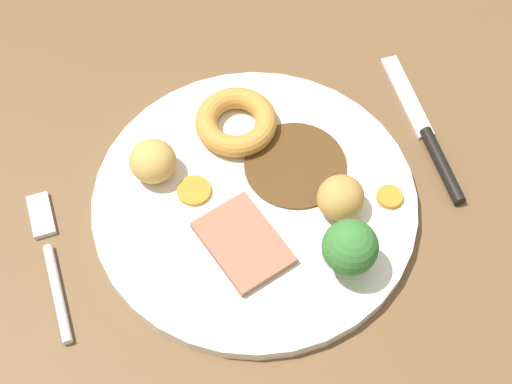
{
  "coord_description": "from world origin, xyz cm",
  "views": [
    {
      "loc": [
        -14.34,
        -30.9,
        65.81
      ],
      "look_at": [
        0.13,
        2.39,
        6.0
      ],
      "focal_mm": 54.2,
      "sensor_mm": 36.0,
      "label": 1
    }
  ],
  "objects": [
    {
      "name": "yorkshire_pudding",
      "position": [
        1.52,
        10.33,
        6.05
      ],
      "size": [
        7.89,
        7.89,
        2.11
      ],
      "primitive_type": "torus",
      "color": "#C68938",
      "rests_on": "dinner_plate"
    },
    {
      "name": "knife",
      "position": [
        18.52,
        2.32,
        4.05
      ],
      "size": [
        3.92,
        18.53,
        1.2
      ],
      "rotation": [
        0.0,
        0.0,
        1.44
      ],
      "color": "black",
      "rests_on": "dining_table"
    },
    {
      "name": "carrot_coin_front",
      "position": [
        -4.85,
        5.23,
        5.2
      ],
      "size": [
        3.13,
        3.13,
        0.41
      ],
      "primitive_type": "cylinder",
      "color": "orange",
      "rests_on": "dinner_plate"
    },
    {
      "name": "carrot_coin_back",
      "position": [
        11.32,
        -2.57,
        5.26
      ],
      "size": [
        2.37,
        2.37,
        0.52
      ],
      "primitive_type": "cylinder",
      "color": "orange",
      "rests_on": "dinner_plate"
    },
    {
      "name": "gravy_pool",
      "position": [
        4.91,
        4.12,
        5.15
      ],
      "size": [
        9.64,
        9.64,
        0.3
      ],
      "primitive_type": "cylinder",
      "color": "#563819",
      "rests_on": "dinner_plate"
    },
    {
      "name": "broccoli_floret",
      "position": [
        4.61,
        -7.02,
        8.28
      ],
      "size": [
        4.83,
        4.83,
        5.79
      ],
      "color": "#8CB766",
      "rests_on": "dinner_plate"
    },
    {
      "name": "roast_potato_right",
      "position": [
        6.59,
        -1.63,
        6.89
      ],
      "size": [
        5.6,
        5.48,
        3.78
      ],
      "primitive_type": "ellipsoid",
      "rotation": [
        0.0,
        0.0,
        0.38
      ],
      "color": "#BC8C42",
      "rests_on": "dinner_plate"
    },
    {
      "name": "roast_potato_left",
      "position": [
        -7.43,
        8.69,
        6.89
      ],
      "size": [
        5.8,
        5.81,
        3.78
      ],
      "primitive_type": "ellipsoid",
      "rotation": [
        0.0,
        0.0,
        5.18
      ],
      "color": "tan",
      "rests_on": "dinner_plate"
    },
    {
      "name": "dining_table",
      "position": [
        0.0,
        0.0,
        1.8
      ],
      "size": [
        120.0,
        84.0,
        3.6
      ],
      "primitive_type": "cube",
      "color": "brown",
      "rests_on": "ground"
    },
    {
      "name": "fork",
      "position": [
        -18.98,
        4.33,
        3.99
      ],
      "size": [
        2.85,
        15.32,
        0.9
      ],
      "rotation": [
        0.0,
        0.0,
        1.48
      ],
      "color": "silver",
      "rests_on": "dining_table"
    },
    {
      "name": "meat_slice_main",
      "position": [
        -2.84,
        -1.63,
        5.4
      ],
      "size": [
        7.32,
        9.29,
        0.8
      ],
      "primitive_type": "cube",
      "rotation": [
        0.0,
        0.0,
        4.9
      ],
      "color": "#9E664C",
      "rests_on": "dinner_plate"
    },
    {
      "name": "dinner_plate",
      "position": [
        0.13,
        2.39,
        4.3
      ],
      "size": [
        29.92,
        29.92,
        1.4
      ],
      "primitive_type": "cylinder",
      "color": "silver",
      "rests_on": "dining_table"
    }
  ]
}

